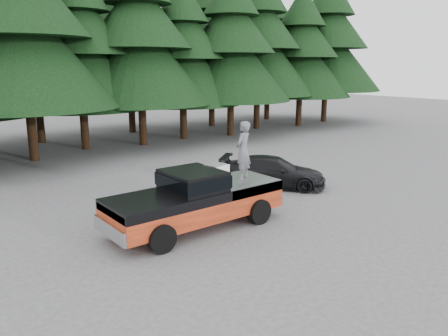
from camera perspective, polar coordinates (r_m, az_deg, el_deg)
ground at (r=13.87m, az=-2.91°, el=-8.45°), size 120.00×120.00×0.00m
pickup_truck at (r=14.07m, az=-3.69°, el=-5.26°), size 6.00×2.04×1.33m
truck_cab at (r=13.74m, az=-4.09°, el=-1.54°), size 1.66×1.90×0.59m
air_compressor at (r=14.54m, az=-1.20°, el=-0.77°), size 0.95×0.85×0.55m
man_on_bed at (r=14.79m, az=2.52°, el=2.32°), size 0.85×0.72×1.98m
parked_car at (r=18.92m, az=6.40°, el=-0.48°), size 4.22×4.64×1.30m
treeline at (r=28.92m, az=-23.60°, el=17.41°), size 60.15×16.05×17.50m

